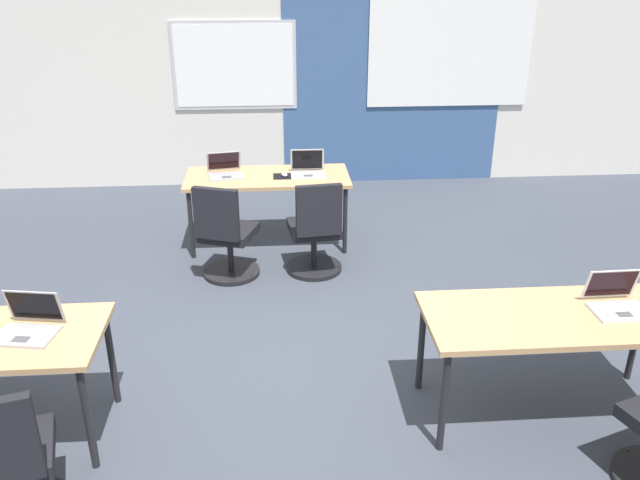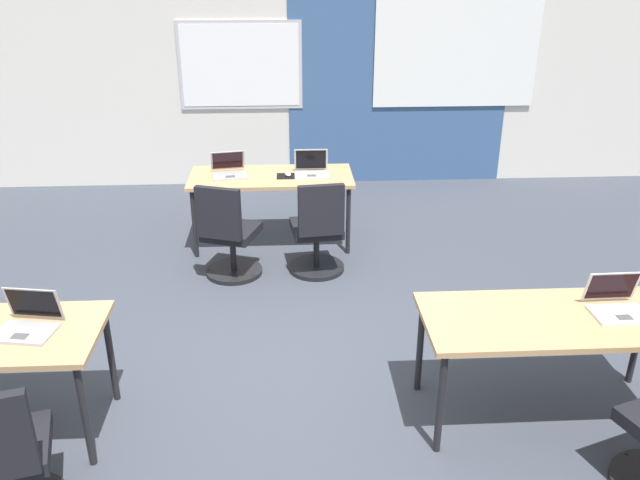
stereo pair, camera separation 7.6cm
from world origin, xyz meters
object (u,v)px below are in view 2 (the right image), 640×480
at_px(desk_near_right, 554,325).
at_px(desk_far_center, 271,181).
at_px(laptop_far_right, 311,169).
at_px(laptop_far_left, 229,170).
at_px(mouse_far_right, 288,174).
at_px(chair_far_right, 318,236).
at_px(laptop_near_left_inner, 28,322).
at_px(chair_far_left, 229,239).
at_px(laptop_near_right_end, 617,304).
at_px(chair_near_left_inner, 4,467).

relative_size(desk_near_right, desk_far_center, 1.00).
bearing_deg(laptop_far_right, laptop_far_left, 179.24).
bearing_deg(mouse_far_right, desk_near_right, -60.19).
bearing_deg(chair_far_right, laptop_near_left_inner, 42.25).
distance_m(laptop_far_right, chair_far_right, 0.83).
xyz_separation_m(laptop_near_left_inner, chair_far_left, (0.98, 2.03, -0.39)).
height_order(chair_far_right, laptop_near_right_end, laptop_near_right_end).
bearing_deg(desk_far_center, chair_far_right, -59.56).
distance_m(desk_near_right, laptop_near_right_end, 0.41).
height_order(chair_near_left_inner, laptop_near_right_end, laptop_near_right_end).
bearing_deg(laptop_far_left, chair_far_left, -97.13).
xyz_separation_m(chair_near_left_inner, laptop_far_left, (0.88, 3.55, 0.39)).
height_order(laptop_far_left, mouse_far_right, laptop_far_left).
distance_m(chair_near_left_inner, laptop_far_left, 3.68).
relative_size(desk_far_center, laptop_near_right_end, 4.75).
distance_m(chair_far_left, chair_far_right, 0.80).
relative_size(laptop_far_left, chair_far_right, 0.41).
relative_size(laptop_far_right, chair_far_right, 0.36).
distance_m(desk_far_center, chair_far_right, 0.88).
xyz_separation_m(laptop_far_left, chair_far_right, (0.83, -0.75, -0.39)).
height_order(chair_near_left_inner, laptop_far_right, laptop_far_right).
bearing_deg(chair_far_right, chair_far_left, -4.65).
bearing_deg(laptop_far_left, laptop_near_right_end, -57.28).
xyz_separation_m(laptop_near_left_inner, mouse_far_right, (1.53, 2.74, -0.03)).
xyz_separation_m(desk_near_right, chair_near_left_inner, (-3.04, -0.72, -0.28)).
bearing_deg(chair_far_left, laptop_near_right_end, 160.48).
xyz_separation_m(chair_near_left_inner, laptop_far_right, (1.69, 3.53, 0.39)).
distance_m(mouse_far_right, chair_far_right, 0.81).
height_order(laptop_far_right, laptop_near_right_end, laptop_far_right).
xyz_separation_m(desk_far_center, chair_far_right, (0.42, -0.72, -0.28)).
height_order(laptop_far_left, chair_far_right, laptop_far_left).
xyz_separation_m(desk_near_right, laptop_near_right_end, (0.39, 0.04, 0.11)).
bearing_deg(chair_near_left_inner, laptop_far_left, -119.27).
relative_size(desk_near_right, laptop_near_left_inner, 4.29).
bearing_deg(desk_near_right, laptop_far_left, 127.32).
xyz_separation_m(chair_far_left, laptop_near_right_end, (2.51, -2.01, 0.39)).
distance_m(laptop_far_left, laptop_far_right, 0.81).
xyz_separation_m(desk_far_center, laptop_near_right_end, (2.14, -2.76, 0.11)).
xyz_separation_m(laptop_near_left_inner, laptop_far_right, (1.76, 2.79, 0.00)).
bearing_deg(chair_far_right, laptop_far_right, -94.96).
distance_m(laptop_near_left_inner, laptop_far_left, 2.97).
bearing_deg(laptop_near_left_inner, chair_far_left, 73.86).
relative_size(chair_near_left_inner, mouse_far_right, 8.45).
relative_size(chair_near_left_inner, laptop_far_right, 2.76).
height_order(desk_near_right, laptop_far_left, laptop_far_left).
height_order(laptop_near_left_inner, chair_far_left, laptop_near_left_inner).
distance_m(laptop_near_left_inner, laptop_far_right, 3.30).
bearing_deg(laptop_far_left, desk_far_center, -14.40).
height_order(desk_near_right, chair_near_left_inner, chair_near_left_inner).
distance_m(laptop_far_right, laptop_near_right_end, 3.27).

